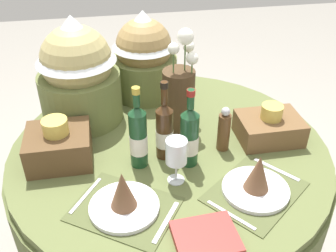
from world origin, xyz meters
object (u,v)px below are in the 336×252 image
dining_table (169,172)px  gift_tub_back_left (77,68)px  place_setting_left (124,199)px  pepper_mill (224,130)px  woven_basket_side_left (59,145)px  flower_vase (179,94)px  wine_bottle_right (164,130)px  wine_bottle_left (189,136)px  book_on_table (206,238)px  wine_bottle_rear (138,136)px  place_setting_right (257,182)px  wine_glass_left (176,152)px  woven_basket_side_right (269,127)px  gift_tub_back_centre (144,52)px

dining_table → gift_tub_back_left: (-0.35, 0.29, 0.39)m
place_setting_left → pepper_mill: size_ratio=2.17×
woven_basket_side_left → flower_vase: bearing=16.7°
place_setting_left → wine_bottle_right: bearing=55.3°
wine_bottle_right → pepper_mill: 0.24m
wine_bottle_left → book_on_table: (-0.03, -0.39, -0.11)m
wine_bottle_left → woven_basket_side_left: size_ratio=1.33×
pepper_mill → flower_vase: bearing=127.1°
dining_table → wine_bottle_rear: bearing=-146.2°
dining_table → place_setting_right: place_setting_right is taller
wine_glass_left → pepper_mill: pepper_mill is taller
pepper_mill → woven_basket_side_right: (0.21, 0.04, -0.03)m
flower_vase → wine_bottle_left: (-0.01, -0.26, -0.04)m
dining_table → wine_bottle_right: bearing=-118.2°
pepper_mill → book_on_table: size_ratio=0.99×
dining_table → woven_basket_side_left: woven_basket_side_left is taller
place_setting_left → gift_tub_back_centre: bearing=77.5°
pepper_mill → gift_tub_back_left: 0.67m
wine_bottle_left → pepper_mill: wine_bottle_left is taller
wine_bottle_right → place_setting_right: bearing=-43.1°
wine_bottle_left → gift_tub_back_centre: bearing=99.2°
wine_bottle_rear → book_on_table: (0.16, -0.41, -0.12)m
dining_table → gift_tub_back_left: bearing=140.4°
wine_bottle_left → gift_tub_back_left: bearing=134.9°
wine_glass_left → wine_bottle_rear: bearing=135.4°
place_setting_left → woven_basket_side_left: size_ratio=1.75×
flower_vase → wine_bottle_rear: size_ratio=1.33×
dining_table → gift_tub_back_left: size_ratio=2.77×
place_setting_right → gift_tub_back_left: size_ratio=0.89×
place_setting_right → woven_basket_side_left: 0.76m
gift_tub_back_left → place_setting_right: bearing=-45.3°
pepper_mill → gift_tub_back_left: (-0.56, 0.34, 0.16)m
book_on_table → wine_bottle_rear: bearing=107.8°
dining_table → wine_bottle_right: size_ratio=4.03×
wine_glass_left → flower_vase: bearing=77.0°
book_on_table → woven_basket_side_right: size_ratio=0.77×
wine_bottle_rear → gift_tub_back_left: bearing=119.4°
wine_glass_left → book_on_table: size_ratio=0.92×
wine_bottle_right → pepper_mill: bearing=0.9°
dining_table → flower_vase: bearing=64.4°
place_setting_right → gift_tub_back_left: bearing=134.7°
flower_vase → wine_bottle_left: 0.26m
gift_tub_back_left → gift_tub_back_centre: (0.31, 0.18, -0.03)m
wine_bottle_right → woven_basket_side_right: 0.46m
place_setting_right → flower_vase: (-0.19, 0.46, 0.12)m
place_setting_right → gift_tub_back_centre: size_ratio=1.00×
place_setting_left → pepper_mill: pepper_mill is taller
place_setting_right → woven_basket_side_right: bearing=60.9°
dining_table → place_setting_left: size_ratio=3.13×
gift_tub_back_centre → wine_bottle_right: bearing=-88.9°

